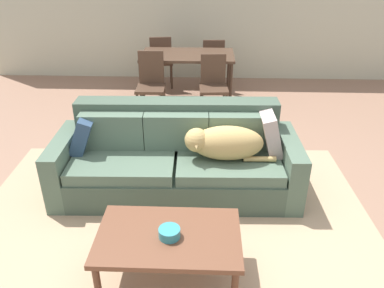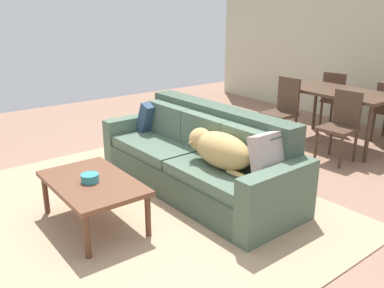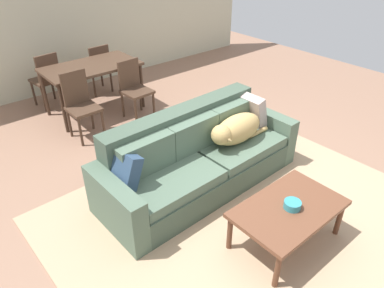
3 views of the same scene
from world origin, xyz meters
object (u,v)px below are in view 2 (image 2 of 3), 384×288
at_px(dog_on_left_cushion, 219,149).
at_px(dining_chair_near_right, 341,123).
at_px(coffee_table, 92,186).
at_px(dining_chair_near_left, 283,108).
at_px(couch, 200,159).
at_px(throw_pillow_by_right_arm, 272,156).
at_px(dining_table, 341,96).
at_px(dining_chair_far_left, 336,98).
at_px(throw_pillow_by_left_arm, 154,117).
at_px(bowl_on_coffee_table, 90,178).

relative_size(dog_on_left_cushion, dining_chair_near_right, 0.98).
height_order(coffee_table, dining_chair_near_left, dining_chair_near_left).
bearing_deg(couch, dining_chair_near_right, 77.19).
height_order(couch, throw_pillow_by_right_arm, couch).
xyz_separation_m(dining_table, dining_chair_near_left, (-0.49, -0.61, -0.18)).
bearing_deg(dining_chair_near_left, dining_chair_near_right, 2.60).
height_order(coffee_table, dining_chair_far_left, dining_chair_far_left).
bearing_deg(dining_chair_near_right, throw_pillow_by_left_arm, -128.17).
relative_size(bowl_on_coffee_table, dining_table, 0.11).
bearing_deg(dining_table, dining_chair_far_left, 127.83).
xyz_separation_m(dog_on_left_cushion, dining_chair_far_left, (-0.95, 3.25, -0.10)).
distance_m(couch, throw_pillow_by_left_arm, 0.96).
bearing_deg(bowl_on_coffee_table, throw_pillow_by_left_arm, 127.38).
bearing_deg(throw_pillow_by_right_arm, dining_chair_near_right, 106.05).
distance_m(throw_pillow_by_right_arm, coffee_table, 1.59).
bearing_deg(dog_on_left_cushion, throw_pillow_by_right_arm, 22.26).
distance_m(dining_chair_near_left, dining_chair_near_right, 0.89).
distance_m(throw_pillow_by_right_arm, bowl_on_coffee_table, 1.59).
xyz_separation_m(dining_chair_near_left, dining_chair_near_right, (0.89, 0.06, -0.03)).
bearing_deg(dog_on_left_cushion, dining_table, 98.59).
bearing_deg(dining_chair_near_left, dining_chair_far_left, 88.76).
bearing_deg(throw_pillow_by_left_arm, dining_chair_near_right, 55.47).
distance_m(dining_chair_near_left, dining_chair_far_left, 1.24).
xyz_separation_m(throw_pillow_by_left_arm, coffee_table, (0.96, -1.25, -0.22)).
distance_m(bowl_on_coffee_table, dining_chair_near_left, 3.17).
xyz_separation_m(throw_pillow_by_right_arm, dining_chair_far_left, (-1.42, 3.04, -0.12)).
relative_size(dog_on_left_cushion, throw_pillow_by_left_arm, 2.33).
xyz_separation_m(couch, throw_pillow_by_left_arm, (-0.92, 0.02, 0.27)).
xyz_separation_m(coffee_table, dining_chair_near_left, (-0.54, 3.10, 0.13)).
relative_size(coffee_table, dining_chair_near_left, 1.11).
distance_m(dining_table, dining_chair_near_left, 0.80).
bearing_deg(bowl_on_coffee_table, dining_chair_far_left, 97.13).
bearing_deg(dining_chair_far_left, dining_table, 120.81).
bearing_deg(coffee_table, dining_chair_near_right, 83.66).
distance_m(coffee_table, dining_chair_near_left, 3.15).
xyz_separation_m(throw_pillow_by_right_arm, coffee_table, (-0.89, -1.30, -0.24)).
bearing_deg(dining_table, dining_chair_near_left, -129.12).
height_order(throw_pillow_by_left_arm, bowl_on_coffee_table, throw_pillow_by_left_arm).
xyz_separation_m(dining_table, dining_chair_far_left, (-0.49, 0.63, -0.19)).
bearing_deg(dining_chair_near_right, bowl_on_coffee_table, -99.77).
xyz_separation_m(couch, dining_chair_far_left, (-0.50, 3.11, 0.17)).
xyz_separation_m(dog_on_left_cushion, dining_chair_near_right, (-0.07, 2.06, -0.12)).
bearing_deg(couch, dining_table, 88.78).
xyz_separation_m(throw_pillow_by_right_arm, dining_table, (-0.93, 2.41, 0.07)).
bearing_deg(throw_pillow_by_right_arm, bowl_on_coffee_table, -123.60).
relative_size(coffee_table, bowl_on_coffee_table, 6.67).
bearing_deg(dining_chair_near_left, bowl_on_coffee_table, -80.95).
bearing_deg(dining_chair_far_left, dining_chair_near_left, 82.70).
distance_m(couch, dining_chair_far_left, 3.15).
distance_m(throw_pillow_by_left_arm, dining_chair_near_right, 2.32).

